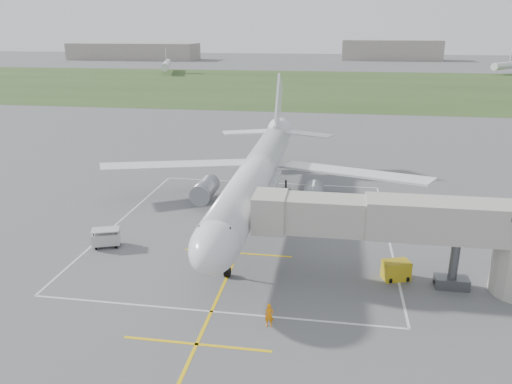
% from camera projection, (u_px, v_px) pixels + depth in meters
% --- Properties ---
extents(ground, '(700.00, 700.00, 0.00)m').
position_uv_depth(ground, '(255.00, 215.00, 55.12)').
color(ground, '#5A5A5D').
rests_on(ground, ground).
extents(grass_strip, '(700.00, 120.00, 0.02)m').
position_uv_depth(grass_strip, '(314.00, 85.00, 176.94)').
color(grass_strip, '#2E481F').
rests_on(grass_strip, ground).
extents(apron_markings, '(28.20, 60.00, 0.01)m').
position_uv_depth(apron_markings, '(246.00, 235.00, 49.67)').
color(apron_markings, yellow).
rests_on(apron_markings, ground).
extents(airliner, '(38.93, 46.75, 13.52)m').
position_uv_depth(airliner, '(256.00, 175.00, 54.44)').
color(airliner, silver).
rests_on(airliner, ground).
extents(jet_bridge, '(23.40, 5.00, 7.20)m').
position_uv_depth(jet_bridge, '(427.00, 231.00, 38.61)').
color(jet_bridge, '#A39E93').
rests_on(jet_bridge, ground).
extents(gpu_unit, '(2.45, 2.04, 1.59)m').
position_uv_depth(gpu_unit, '(396.00, 270.00, 40.86)').
color(gpu_unit, '#B79B16').
rests_on(gpu_unit, ground).
extents(baggage_cart, '(2.88, 2.27, 1.75)m').
position_uv_depth(baggage_cart, '(106.00, 238.00, 46.89)').
color(baggage_cart, '#B2B2B2').
rests_on(baggage_cart, ground).
extents(ramp_worker_nose, '(0.66, 0.46, 1.71)m').
position_uv_depth(ramp_worker_nose, '(269.00, 315.00, 34.35)').
color(ramp_worker_nose, orange).
rests_on(ramp_worker_nose, ground).
extents(ramp_worker_wing, '(1.02, 0.90, 1.74)m').
position_uv_depth(ramp_worker_wing, '(221.00, 200.00, 57.07)').
color(ramp_worker_wing, '#F93607').
rests_on(ramp_worker_wing, ground).
extents(distant_hangars, '(345.00, 49.00, 12.00)m').
position_uv_depth(distant_hangars, '(299.00, 52.00, 304.43)').
color(distant_hangars, gray).
rests_on(distant_hangars, ground).
extents(distant_aircraft, '(170.81, 51.62, 8.85)m').
position_uv_depth(distant_aircraft, '(338.00, 65.00, 223.67)').
color(distant_aircraft, silver).
rests_on(distant_aircraft, ground).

